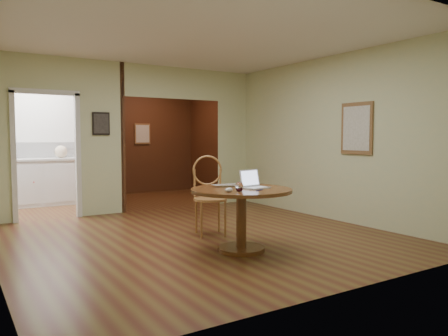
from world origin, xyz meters
TOP-DOWN VIEW (x-y plane):
  - floor at (0.00, 0.00)m, footprint 5.00×5.00m
  - room_shell at (-0.47, 3.10)m, footprint 5.20×7.50m
  - dining_table at (0.07, -0.87)m, footprint 1.21×1.21m
  - chair at (0.22, 0.14)m, footprint 0.58×0.58m
  - open_laptop at (0.22, -0.89)m, footprint 0.34×0.31m
  - closed_laptop at (0.03, -0.64)m, footprint 0.39×0.28m
  - mouse at (-0.23, -1.07)m, footprint 0.13×0.10m
  - wine_glass at (-0.11, -1.09)m, footprint 0.10×0.10m
  - pen at (0.13, -1.14)m, footprint 0.14×0.06m
  - kitchen_cabinet at (-1.35, 4.20)m, footprint 2.06×0.60m
  - grocery_bag at (-0.92, 4.20)m, footprint 0.30×0.27m

SIDE VIEW (x-z plane):
  - floor at x=0.00m, z-range 0.00..0.00m
  - kitchen_cabinet at x=-1.35m, z-range 0.00..0.94m
  - dining_table at x=0.07m, z-range 0.18..0.94m
  - chair at x=0.22m, z-range 0.06..1.17m
  - pen at x=0.13m, z-range 0.75..0.76m
  - closed_laptop at x=0.03m, z-range 0.75..0.78m
  - mouse at x=-0.23m, z-range 0.75..0.80m
  - wine_glass at x=-0.11m, z-range 0.75..0.86m
  - open_laptop at x=0.22m, z-range 0.71..0.92m
  - grocery_bag at x=-0.92m, z-range 0.94..1.20m
  - room_shell at x=-0.47m, z-range -1.21..3.79m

